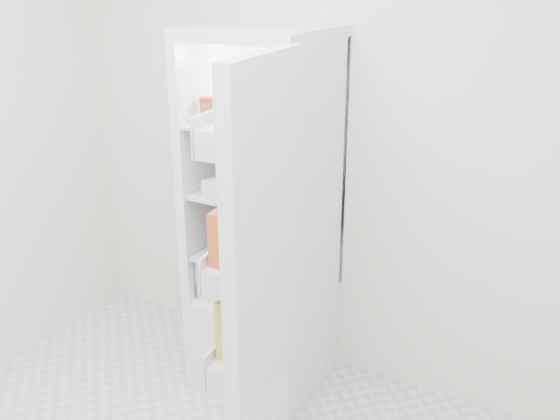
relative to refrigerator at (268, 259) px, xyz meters
The scene contains 21 objects.
room_walls 1.57m from the refrigerator, 80.89° to the right, with size 3.02×3.02×2.61m.
refrigerator is the anchor object (origin of this frame).
shelf_low 0.10m from the refrigerator, 90.00° to the right, with size 0.49×0.53×0.01m, color silver.
shelf_mid 0.39m from the refrigerator, 90.00° to the right, with size 0.49×0.53×0.01m, color silver.
shelf_top 0.72m from the refrigerator, 90.00° to the right, with size 0.49×0.53×0.01m, color silver.
crisper_left 0.15m from the refrigerator, 152.98° to the right, with size 0.23×0.46×0.22m, color silver, non-canonical shape.
crisper_right 0.15m from the refrigerator, 27.02° to the right, with size 0.23×0.46×0.22m, color silver, non-canonical shape.
condiment_jars 0.79m from the refrigerator, 102.57° to the right, with size 0.38×0.16×0.08m.
squeeze_bottle 0.84m from the refrigerator, 21.66° to the left, with size 0.06×0.06×0.20m, color white.
tub_white 0.51m from the refrigerator, 110.87° to the right, with size 0.12×0.12×0.08m, color silver.
tub_cream 0.44m from the refrigerator, 73.01° to the right, with size 0.12×0.12×0.07m, color beige.
tin_red 0.49m from the refrigerator, 39.43° to the right, with size 0.10×0.10×0.07m, color red.
foil_tray 0.44m from the refrigerator, 125.80° to the left, with size 0.15×0.11×0.04m, color silver.
tub_green 0.47m from the refrigerator, 16.16° to the right, with size 0.10×0.14×0.08m, color #3A814E.
red_cabbage 0.26m from the refrigerator, 40.25° to the right, with size 0.18×0.18×0.18m, color #481B51.
bell_pepper 0.31m from the refrigerator, 109.82° to the right, with size 0.11×0.11×0.11m, color red.
mushroom_bowl 0.20m from the refrigerator, behind, with size 0.15×0.15×0.07m, color #7EA7BB.
salad_bag 0.36m from the refrigerator, 55.82° to the right, with size 0.12×0.12×0.12m, color #ACC896.
citrus_pile 0.17m from the refrigerator, 144.65° to the right, with size 0.20×0.31×0.16m.
veg_pile 0.18m from the refrigerator, 26.82° to the right, with size 0.16×0.30×0.10m.
fridge_door 0.84m from the refrigerator, 62.39° to the right, with size 0.23×0.60×1.30m.
Camera 1 is at (1.25, -1.21, 2.03)m, focal length 40.00 mm.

